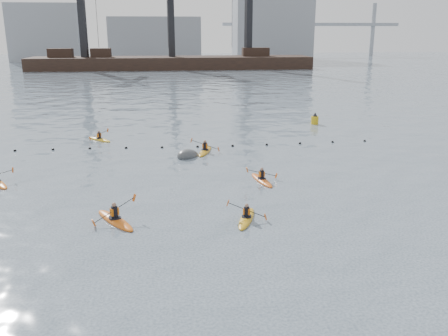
{
  "coord_description": "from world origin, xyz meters",
  "views": [
    {
      "loc": [
        -1.35,
        -16.85,
        9.49
      ],
      "look_at": [
        1.36,
        6.09,
        2.8
      ],
      "focal_mm": 38.0,
      "sensor_mm": 36.0,
      "label": 1
    }
  ],
  "objects_px": {
    "kayaker_4": "(262,179)",
    "mooring_buoy": "(188,156)",
    "kayaker_1": "(247,218)",
    "kayaker_3": "(205,151)",
    "nav_buoy": "(315,120)",
    "kayaker_5": "(99,139)",
    "kayaker_0": "(115,219)"
  },
  "relations": [
    {
      "from": "nav_buoy",
      "to": "kayaker_1",
      "type": "bearing_deg",
      "value": -114.4
    },
    {
      "from": "kayaker_4",
      "to": "mooring_buoy",
      "type": "bearing_deg",
      "value": -68.12
    },
    {
      "from": "kayaker_1",
      "to": "nav_buoy",
      "type": "distance_m",
      "value": 27.78
    },
    {
      "from": "kayaker_0",
      "to": "kayaker_5",
      "type": "relative_size",
      "value": 1.31
    },
    {
      "from": "kayaker_4",
      "to": "nav_buoy",
      "type": "height_order",
      "value": "nav_buoy"
    },
    {
      "from": "kayaker_1",
      "to": "kayaker_4",
      "type": "distance_m",
      "value": 6.77
    },
    {
      "from": "kayaker_1",
      "to": "kayaker_3",
      "type": "xyz_separation_m",
      "value": [
        -1.02,
        14.63,
        0.01
      ]
    },
    {
      "from": "kayaker_4",
      "to": "nav_buoy",
      "type": "relative_size",
      "value": 2.33
    },
    {
      "from": "kayaker_5",
      "to": "mooring_buoy",
      "type": "height_order",
      "value": "kayaker_5"
    },
    {
      "from": "kayaker_5",
      "to": "mooring_buoy",
      "type": "relative_size",
      "value": 1.14
    },
    {
      "from": "kayaker_0",
      "to": "nav_buoy",
      "type": "bearing_deg",
      "value": 21.2
    },
    {
      "from": "kayaker_0",
      "to": "nav_buoy",
      "type": "height_order",
      "value": "nav_buoy"
    },
    {
      "from": "kayaker_5",
      "to": "nav_buoy",
      "type": "relative_size",
      "value": 1.87
    },
    {
      "from": "kayaker_4",
      "to": "nav_buoy",
      "type": "distance_m",
      "value": 21.07
    },
    {
      "from": "kayaker_1",
      "to": "kayaker_3",
      "type": "bearing_deg",
      "value": 113.31
    },
    {
      "from": "kayaker_3",
      "to": "kayaker_4",
      "type": "distance_m",
      "value": 8.75
    },
    {
      "from": "kayaker_0",
      "to": "kayaker_5",
      "type": "height_order",
      "value": "kayaker_0"
    },
    {
      "from": "kayaker_4",
      "to": "kayaker_3",
      "type": "bearing_deg",
      "value": -80.63
    },
    {
      "from": "kayaker_1",
      "to": "kayaker_4",
      "type": "xyz_separation_m",
      "value": [
        2.07,
        6.45,
        0.0
      ]
    },
    {
      "from": "kayaker_4",
      "to": "nav_buoy",
      "type": "xyz_separation_m",
      "value": [
        9.41,
        18.86,
        0.33
      ]
    },
    {
      "from": "kayaker_4",
      "to": "mooring_buoy",
      "type": "height_order",
      "value": "kayaker_4"
    },
    {
      "from": "nav_buoy",
      "to": "kayaker_3",
      "type": "bearing_deg",
      "value": -139.5
    },
    {
      "from": "kayaker_1",
      "to": "kayaker_0",
      "type": "bearing_deg",
      "value": -165.3
    },
    {
      "from": "kayaker_1",
      "to": "nav_buoy",
      "type": "relative_size",
      "value": 2.23
    },
    {
      "from": "kayaker_3",
      "to": "mooring_buoy",
      "type": "height_order",
      "value": "kayaker_3"
    },
    {
      "from": "kayaker_4",
      "to": "kayaker_5",
      "type": "height_order",
      "value": "kayaker_4"
    },
    {
      "from": "kayaker_3",
      "to": "kayaker_5",
      "type": "distance_m",
      "value": 10.7
    },
    {
      "from": "kayaker_0",
      "to": "mooring_buoy",
      "type": "xyz_separation_m",
      "value": [
        4.35,
        12.82,
        -0.11
      ]
    },
    {
      "from": "kayaker_3",
      "to": "mooring_buoy",
      "type": "bearing_deg",
      "value": -121.56
    },
    {
      "from": "kayaker_3",
      "to": "nav_buoy",
      "type": "relative_size",
      "value": 2.52
    },
    {
      "from": "kayaker_0",
      "to": "kayaker_4",
      "type": "bearing_deg",
      "value": 1.24
    },
    {
      "from": "kayaker_0",
      "to": "kayaker_3",
      "type": "xyz_separation_m",
      "value": [
        5.79,
        14.08,
        -0.0
      ]
    }
  ]
}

